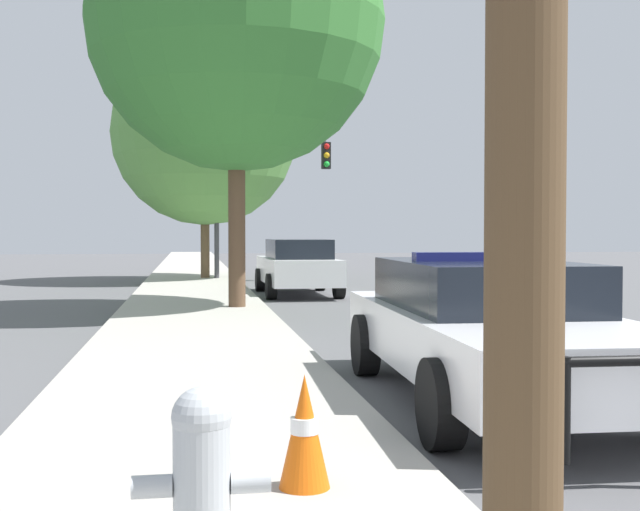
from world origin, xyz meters
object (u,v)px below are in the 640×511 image
Objects in this scene: traffic_light at (265,177)px; tree_sidewalk_mid at (205,133)px; fire_hydrant at (202,474)px; traffic_cone at (305,431)px; car_background_midblock at (298,266)px; tree_sidewalk_near at (236,23)px; police_car at (486,325)px.

traffic_light is 2.49m from tree_sidewalk_mid.
traffic_light is at bearing 84.00° from fire_hydrant.
fire_hydrant is 1.23× the size of traffic_cone.
traffic_cone is (0.18, -22.35, -4.50)m from tree_sidewalk_mid.
traffic_cone is (-1.81, -22.08, -3.03)m from traffic_light.
traffic_light reaches higher than car_background_midblock.
traffic_light is 22.36m from traffic_cone.
tree_sidewalk_mid is at bearing 92.46° from tree_sidewalk_near.
tree_sidewalk_near is at bearing -87.54° from tree_sidewalk_mid.
police_car is at bearing -90.25° from car_background_midblock.
traffic_light reaches higher than traffic_cone.
traffic_light is at bearing 85.31° from traffic_cone.
police_car is at bearing 54.04° from fire_hydrant.
tree_sidewalk_near is 10.61m from tree_sidewalk_mid.
car_background_midblock is (2.75, 17.34, 0.19)m from fire_hydrant.
traffic_light is 6.48m from car_background_midblock.
tree_sidewalk_near is (-1.93, 9.01, 5.18)m from police_car.
fire_hydrant is 1.29m from traffic_cone.
police_car is 1.15× the size of traffic_light.
traffic_light is 6.89× the size of traffic_cone.
traffic_cone is (-2.21, -2.78, -0.27)m from police_car.
traffic_cone is (-0.28, -11.79, -5.46)m from tree_sidewalk_near.
car_background_midblock is at bearing -86.95° from traffic_light.
police_car is 20.16m from tree_sidewalk_mid.
traffic_light is 10.69m from tree_sidewalk_near.
tree_sidewalk_mid is (-0.45, 10.56, -0.96)m from tree_sidewalk_near.
traffic_light reaches higher than police_car.
tree_sidewalk_mid is (0.45, 23.47, 4.39)m from fire_hydrant.
car_background_midblock is 7.05m from tree_sidewalk_near.
tree_sidewalk_near is at bearing 88.66° from traffic_cone.
tree_sidewalk_near is at bearing -98.50° from traffic_light.
fire_hydrant is 0.10× the size of tree_sidewalk_near.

